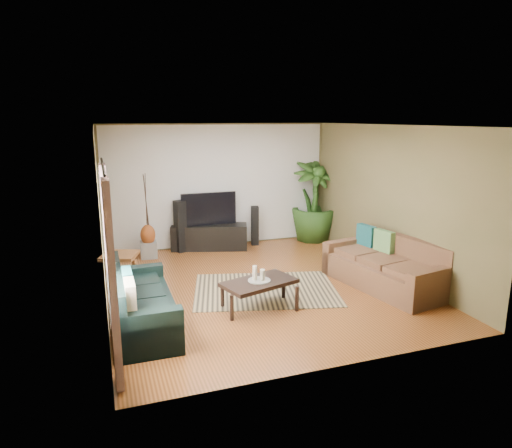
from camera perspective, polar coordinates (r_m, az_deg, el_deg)
name	(u,v)px	position (r m, az deg, el deg)	size (l,w,h in m)	color
floor	(260,286)	(7.91, 0.48, -7.74)	(5.50, 5.50, 0.00)	#975227
ceiling	(260,125)	(7.39, 0.52, 12.22)	(5.50, 5.50, 0.00)	white
wall_back	(218,186)	(10.13, -4.75, 4.77)	(5.00, 5.00, 0.00)	brown
wall_front	(344,255)	(5.10, 10.95, -3.87)	(5.00, 5.00, 0.00)	brown
wall_left	(101,220)	(7.11, -18.84, 0.50)	(5.50, 5.50, 0.00)	brown
wall_right	(389,200)	(8.68, 16.26, 2.88)	(5.50, 5.50, 0.00)	brown
backwall_panel	(218,186)	(10.12, -4.74, 4.76)	(4.90, 4.90, 0.00)	white
window_pane	(104,244)	(5.54, -18.46, -2.41)	(1.80, 1.80, 0.00)	white
curtain_near	(113,286)	(4.90, -17.48, -7.44)	(0.08, 0.35, 2.20)	gray
curtain_far	(108,248)	(6.33, -17.97, -2.81)	(0.08, 0.35, 2.20)	gray
curtain_rod	(103,166)	(5.38, -18.62, 6.91)	(0.03, 0.03, 1.90)	black
sofa_left	(141,298)	(6.48, -14.15, -8.97)	(1.93, 0.83, 0.85)	black
sofa_right	(384,263)	(8.04, 15.75, -4.68)	(2.15, 0.97, 0.85)	brown
area_rug	(265,290)	(7.73, 1.20, -8.20)	(2.36, 1.67, 0.01)	tan
coffee_table	(259,295)	(6.94, 0.40, -8.84)	(1.09, 0.59, 0.45)	black
candle_tray	(259,280)	(6.85, 0.41, -7.06)	(0.34, 0.34, 0.01)	gray
candle_tall	(255,273)	(6.82, -0.15, -6.12)	(0.07, 0.07, 0.22)	beige
candle_mid	(263,275)	(6.80, 0.84, -6.41)	(0.07, 0.07, 0.17)	beige
candle_short	(262,274)	(6.90, 0.79, -6.23)	(0.07, 0.07, 0.14)	beige
tv_stand	(209,237)	(10.04, -5.85, -1.61)	(1.64, 0.49, 0.55)	black
television	(209,209)	(9.90, -5.93, 1.90)	(1.20, 0.07, 0.71)	black
speaker_left	(180,226)	(9.85, -9.45, -0.30)	(0.20, 0.22, 1.12)	black
speaker_right	(255,226)	(10.28, -0.14, -0.21)	(0.16, 0.18, 0.88)	black
potted_plant	(314,201)	(10.67, 7.21, 2.88)	(1.05, 1.05, 1.87)	#254918
plant_pot	(313,234)	(10.84, 7.09, -1.28)	(0.34, 0.34, 0.27)	black
pedestal	(149,250)	(9.67, -13.26, -3.14)	(0.33, 0.33, 0.33)	gray
vase	(148,235)	(9.58, -13.36, -1.32)	(0.30, 0.30, 0.42)	#97451B
side_table	(120,270)	(8.10, -16.59, -5.59)	(0.55, 0.55, 0.59)	brown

